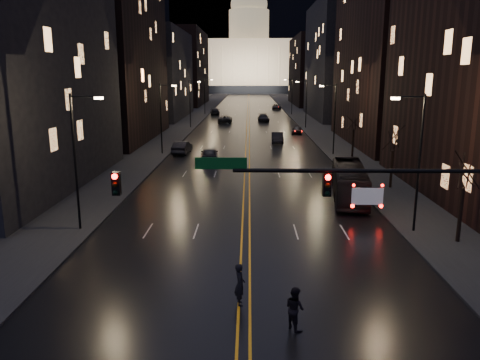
# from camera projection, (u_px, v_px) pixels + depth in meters

# --- Properties ---
(ground) EXTENTS (900.00, 900.00, 0.00)m
(ground) POSITION_uv_depth(u_px,v_px,m) (244.00, 304.00, 21.13)
(ground) COLOR black
(ground) RESTS_ON ground
(road) EXTENTS (20.00, 320.00, 0.02)m
(road) POSITION_uv_depth(u_px,v_px,m) (248.00, 107.00, 147.85)
(road) COLOR black
(road) RESTS_ON ground
(sidewalk_left) EXTENTS (8.00, 320.00, 0.16)m
(sidewalk_left) POSITION_uv_depth(u_px,v_px,m) (204.00, 106.00, 148.10)
(sidewalk_left) COLOR black
(sidewalk_left) RESTS_ON ground
(sidewalk_right) EXTENTS (8.00, 320.00, 0.16)m
(sidewalk_right) POSITION_uv_depth(u_px,v_px,m) (293.00, 106.00, 147.58)
(sidewalk_right) COLOR black
(sidewalk_right) RESTS_ON ground
(center_line) EXTENTS (0.62, 320.00, 0.01)m
(center_line) POSITION_uv_depth(u_px,v_px,m) (248.00, 107.00, 147.85)
(center_line) COLOR orange
(center_line) RESTS_ON road
(building_left_near) EXTENTS (12.00, 28.00, 22.00)m
(building_left_near) POSITION_uv_depth(u_px,v_px,m) (5.00, 64.00, 40.52)
(building_left_near) COLOR black
(building_left_near) RESTS_ON ground
(building_left_mid) EXTENTS (12.00, 30.00, 28.00)m
(building_left_mid) POSITION_uv_depth(u_px,v_px,m) (110.00, 48.00, 71.04)
(building_left_mid) COLOR black
(building_left_mid) RESTS_ON ground
(building_left_far) EXTENTS (12.00, 34.00, 20.00)m
(building_left_far) POSITION_uv_depth(u_px,v_px,m) (158.00, 74.00, 108.98)
(building_left_far) COLOR black
(building_left_far) RESTS_ON ground
(building_left_dist) EXTENTS (12.00, 40.00, 24.00)m
(building_left_dist) POSITION_uv_depth(u_px,v_px,m) (185.00, 68.00, 155.32)
(building_left_dist) COLOR black
(building_left_dist) RESTS_ON ground
(building_right_tall) EXTENTS (12.00, 30.00, 38.00)m
(building_right_tall) POSITION_uv_depth(u_px,v_px,m) (398.00, 9.00, 65.26)
(building_right_tall) COLOR black
(building_right_tall) RESTS_ON ground
(building_right_mid) EXTENTS (12.00, 34.00, 26.00)m
(building_right_mid) POSITION_uv_depth(u_px,v_px,m) (340.00, 61.00, 107.54)
(building_right_mid) COLOR black
(building_right_mid) RESTS_ON ground
(building_right_dist) EXTENTS (12.00, 40.00, 22.00)m
(building_right_dist) POSITION_uv_depth(u_px,v_px,m) (312.00, 71.00, 154.77)
(building_right_dist) COLOR black
(building_right_dist) RESTS_ON ground
(mountain_ridge) EXTENTS (520.00, 60.00, 130.00)m
(mountain_ridge) POSITION_uv_depth(u_px,v_px,m) (299.00, 4.00, 376.37)
(mountain_ridge) COLOR black
(mountain_ridge) RESTS_ON ground
(capitol) EXTENTS (90.00, 50.00, 58.50)m
(capitol) POSITION_uv_depth(u_px,v_px,m) (249.00, 61.00, 261.02)
(capitol) COLOR black
(capitol) RESTS_ON ground
(traffic_signal) EXTENTS (17.29, 0.45, 7.00)m
(traffic_signal) POSITION_uv_depth(u_px,v_px,m) (383.00, 196.00, 19.88)
(traffic_signal) COLOR black
(traffic_signal) RESTS_ON ground
(streetlamp_right_near) EXTENTS (2.13, 0.25, 9.00)m
(streetlamp_right_near) POSITION_uv_depth(u_px,v_px,m) (417.00, 156.00, 29.55)
(streetlamp_right_near) COLOR black
(streetlamp_right_near) RESTS_ON ground
(streetlamp_left_near) EXTENTS (2.13, 0.25, 9.00)m
(streetlamp_left_near) POSITION_uv_depth(u_px,v_px,m) (78.00, 155.00, 29.95)
(streetlamp_left_near) COLOR black
(streetlamp_left_near) RESTS_ON ground
(streetlamp_right_mid) EXTENTS (2.13, 0.25, 9.00)m
(streetlamp_right_mid) POSITION_uv_depth(u_px,v_px,m) (333.00, 115.00, 58.79)
(streetlamp_right_mid) COLOR black
(streetlamp_right_mid) RESTS_ON ground
(streetlamp_left_mid) EXTENTS (2.13, 0.25, 9.00)m
(streetlamp_left_mid) POSITION_uv_depth(u_px,v_px,m) (162.00, 115.00, 59.19)
(streetlamp_left_mid) COLOR black
(streetlamp_left_mid) RESTS_ON ground
(streetlamp_right_far) EXTENTS (2.13, 0.25, 9.00)m
(streetlamp_right_far) POSITION_uv_depth(u_px,v_px,m) (305.00, 101.00, 88.04)
(streetlamp_right_far) COLOR black
(streetlamp_right_far) RESTS_ON ground
(streetlamp_left_far) EXTENTS (2.13, 0.25, 9.00)m
(streetlamp_left_far) POSITION_uv_depth(u_px,v_px,m) (191.00, 101.00, 88.44)
(streetlamp_left_far) COLOR black
(streetlamp_left_far) RESTS_ON ground
(streetlamp_right_dist) EXTENTS (2.13, 0.25, 9.00)m
(streetlamp_right_dist) POSITION_uv_depth(u_px,v_px,m) (291.00, 94.00, 117.28)
(streetlamp_right_dist) COLOR black
(streetlamp_right_dist) RESTS_ON ground
(streetlamp_left_dist) EXTENTS (2.13, 0.25, 9.00)m
(streetlamp_left_dist) POSITION_uv_depth(u_px,v_px,m) (205.00, 94.00, 117.68)
(streetlamp_left_dist) COLOR black
(streetlamp_left_dist) RESTS_ON ground
(tree_right_near) EXTENTS (2.40, 2.40, 6.65)m
(tree_right_near) POSITION_uv_depth(u_px,v_px,m) (465.00, 172.00, 27.68)
(tree_right_near) COLOR black
(tree_right_near) RESTS_ON ground
(tree_right_mid) EXTENTS (2.40, 2.40, 6.65)m
(tree_right_mid) POSITION_uv_depth(u_px,v_px,m) (394.00, 139.00, 41.33)
(tree_right_mid) COLOR black
(tree_right_mid) RESTS_ON ground
(tree_right_far) EXTENTS (2.40, 2.40, 6.65)m
(tree_right_far) POSITION_uv_depth(u_px,v_px,m) (354.00, 121.00, 56.93)
(tree_right_far) COLOR black
(tree_right_far) RESTS_ON ground
(bus) EXTENTS (3.87, 10.69, 2.91)m
(bus) POSITION_uv_depth(u_px,v_px,m) (349.00, 182.00, 38.64)
(bus) COLOR black
(bus) RESTS_ON ground
(oncoming_car_a) EXTENTS (2.39, 5.12, 1.69)m
(oncoming_car_a) POSITION_uv_depth(u_px,v_px,m) (209.00, 154.00, 55.55)
(oncoming_car_a) COLOR black
(oncoming_car_a) RESTS_ON ground
(oncoming_car_b) EXTENTS (2.15, 5.17, 1.67)m
(oncoming_car_b) POSITION_uv_depth(u_px,v_px,m) (182.00, 147.00, 60.73)
(oncoming_car_b) COLOR black
(oncoming_car_b) RESTS_ON ground
(oncoming_car_c) EXTENTS (2.88, 5.86, 1.60)m
(oncoming_car_c) POSITION_uv_depth(u_px,v_px,m) (225.00, 119.00, 98.77)
(oncoming_car_c) COLOR black
(oncoming_car_c) RESTS_ON ground
(oncoming_car_d) EXTENTS (2.81, 5.84, 1.64)m
(oncoming_car_d) POSITION_uv_depth(u_px,v_px,m) (215.00, 111.00, 119.30)
(oncoming_car_d) COLOR black
(oncoming_car_d) RESTS_ON ground
(receding_car_a) EXTENTS (1.83, 4.91, 1.60)m
(receding_car_a) POSITION_uv_depth(u_px,v_px,m) (277.00, 138.00, 70.15)
(receding_car_a) COLOR black
(receding_car_a) RESTS_ON ground
(receding_car_b) EXTENTS (2.18, 4.35, 1.42)m
(receding_car_b) POSITION_uv_depth(u_px,v_px,m) (297.00, 130.00, 80.61)
(receding_car_b) COLOR black
(receding_car_b) RESTS_ON ground
(receding_car_c) EXTENTS (2.53, 5.51, 1.56)m
(receding_car_c) POSITION_uv_depth(u_px,v_px,m) (263.00, 118.00, 101.49)
(receding_car_c) COLOR black
(receding_car_c) RESTS_ON ground
(receding_car_d) EXTENTS (2.93, 5.63, 1.52)m
(receding_car_d) POSITION_uv_depth(u_px,v_px,m) (277.00, 107.00, 136.38)
(receding_car_d) COLOR black
(receding_car_d) RESTS_ON ground
(pedestrian_a) EXTENTS (0.60, 0.79, 1.96)m
(pedestrian_a) POSITION_uv_depth(u_px,v_px,m) (240.00, 284.00, 20.92)
(pedestrian_a) COLOR black
(pedestrian_a) RESTS_ON ground
(pedestrian_b) EXTENTS (0.90, 1.01, 1.83)m
(pedestrian_b) POSITION_uv_depth(u_px,v_px,m) (295.00, 308.00, 18.94)
(pedestrian_b) COLOR black
(pedestrian_b) RESTS_ON ground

